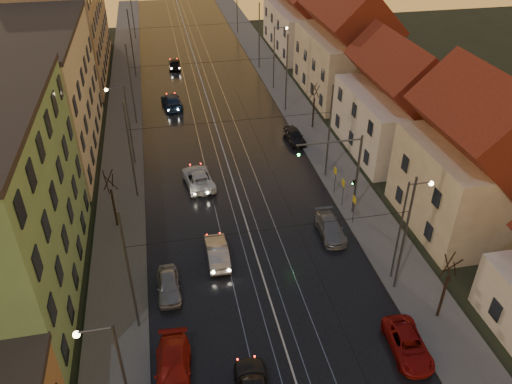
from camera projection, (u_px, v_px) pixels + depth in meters
road at (212, 114)px, 58.20m from camera, size 16.00×120.00×0.04m
sidewalk_left at (124, 121)px, 56.49m from camera, size 4.00×120.00×0.15m
sidewalk_right at (294, 106)px, 59.85m from camera, size 4.00×120.00×0.15m
tram_rail_0 at (193, 115)px, 57.81m from camera, size 0.06×120.00×0.03m
tram_rail_1 at (205, 114)px, 58.05m from camera, size 0.06×120.00×0.03m
tram_rail_2 at (218, 113)px, 58.31m from camera, size 0.06×120.00×0.03m
tram_rail_3 at (230, 112)px, 58.55m from camera, size 0.06×120.00×0.03m
apartment_left_2 at (33, 97)px, 47.06m from camera, size 10.00×20.00×12.00m
apartment_left_3 at (61, 21)px, 66.13m from camera, size 10.00×24.00×14.00m
house_right_1 at (474, 164)px, 37.62m from camera, size 8.67×10.20×10.80m
house_right_2 at (398, 106)px, 48.69m from camera, size 9.18×12.24×9.20m
house_right_3 at (346, 48)px, 60.32m from camera, size 9.18×14.28×11.50m
house_right_4 at (304, 17)px, 75.45m from camera, size 9.18×16.32×10.00m
catenary_pole_l_1 at (129, 274)px, 28.94m from camera, size 0.16×0.16×9.00m
catenary_pole_r_1 at (404, 237)px, 31.83m from camera, size 0.16×0.16×9.00m
catenary_pole_l_2 at (131, 152)px, 41.21m from camera, size 0.16×0.16×9.00m
catenary_pole_r_2 at (329, 133)px, 44.09m from camera, size 0.16×0.16×9.00m
catenary_pole_l_3 at (131, 86)px, 53.47m from camera, size 0.16×0.16×9.00m
catenary_pole_r_3 at (287, 74)px, 56.36m from camera, size 0.16×0.16×9.00m
catenary_pole_l_4 at (132, 44)px, 65.73m from camera, size 0.16×0.16×9.00m
catenary_pole_r_4 at (259, 37)px, 68.62m from camera, size 0.16×0.16×9.00m
catenary_pole_l_5 at (132, 11)px, 80.45m from camera, size 0.16×0.16×9.00m
catenary_pole_r_5 at (237, 6)px, 83.34m from camera, size 0.16×0.16×9.00m
street_lamp_0 at (116, 372)px, 22.92m from camera, size 1.75×0.32×8.00m
street_lamp_1 at (406, 222)px, 32.52m from camera, size 1.75×0.32×8.00m
street_lamp_2 at (125, 118)px, 45.81m from camera, size 1.75×0.32×8.00m
street_lamp_3 at (276, 52)px, 61.95m from camera, size 1.75×0.32×8.00m
traffic_light_mast at (346, 166)px, 39.03m from camera, size 5.30×0.32×7.20m
bare_tree_0 at (113, 201)px, 38.78m from camera, size 1.09×1.09×5.11m
bare_tree_1 at (445, 289)px, 30.75m from camera, size 1.09×1.09×5.11m
bare_tree_2 at (314, 107)px, 53.68m from camera, size 1.09×1.09×5.11m
driving_car_1 at (217, 252)px, 36.41m from camera, size 1.55×4.32×1.42m
driving_car_2 at (198, 178)px, 44.96m from camera, size 2.90×5.29×1.40m
driving_car_3 at (172, 101)px, 59.43m from camera, size 2.66×5.26×1.46m
driving_car_4 at (174, 64)px, 70.74m from camera, size 1.83×4.12×1.38m
parked_left_2 at (173, 370)px, 27.90m from camera, size 2.38×5.08×1.43m
parked_left_3 at (168, 285)px, 33.63m from camera, size 1.55×3.80×1.29m
parked_right_0 at (408, 345)px, 29.53m from camera, size 2.36×4.52×1.21m
parked_right_1 at (330, 228)px, 38.94m from camera, size 1.89×4.37×1.25m
parked_right_2 at (295, 136)px, 51.99m from camera, size 1.86×4.06×1.35m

